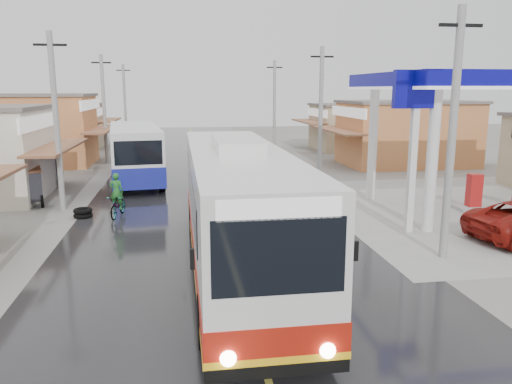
# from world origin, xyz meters

# --- Properties ---
(ground) EXTENTS (120.00, 120.00, 0.00)m
(ground) POSITION_xyz_m (0.00, 0.00, 0.00)
(ground) COLOR slate
(ground) RESTS_ON ground
(road) EXTENTS (12.00, 90.00, 0.02)m
(road) POSITION_xyz_m (0.00, 15.00, 0.01)
(road) COLOR black
(road) RESTS_ON ground
(centre_line) EXTENTS (0.15, 90.00, 0.01)m
(centre_line) POSITION_xyz_m (0.00, 15.00, 0.02)
(centre_line) COLOR #D8CC4C
(centre_line) RESTS_ON road
(shopfronts_right) EXTENTS (11.00, 44.00, 4.80)m
(shopfronts_right) POSITION_xyz_m (15.00, 12.00, 0.00)
(shopfronts_right) COLOR beige
(shopfronts_right) RESTS_ON ground
(utility_poles_left) EXTENTS (1.60, 50.00, 8.00)m
(utility_poles_left) POSITION_xyz_m (-7.00, 16.00, 0.00)
(utility_poles_left) COLOR gray
(utility_poles_left) RESTS_ON ground
(utility_poles_right) EXTENTS (1.60, 36.00, 8.00)m
(utility_poles_right) POSITION_xyz_m (7.00, 15.00, 0.00)
(utility_poles_right) COLOR gray
(utility_poles_right) RESTS_ON ground
(coach_bus) EXTENTS (3.06, 13.06, 4.07)m
(coach_bus) POSITION_xyz_m (0.11, -0.12, 1.96)
(coach_bus) COLOR silver
(coach_bus) RESTS_ON road
(second_bus) EXTENTS (3.90, 10.33, 3.34)m
(second_bus) POSITION_xyz_m (-4.20, 15.82, 1.80)
(second_bus) COLOR silver
(second_bus) RESTS_ON road
(cyclist) EXTENTS (0.98, 1.92, 1.98)m
(cyclist) POSITION_xyz_m (-4.30, 7.25, 0.65)
(cyclist) COLOR black
(cyclist) RESTS_ON ground
(tricycle_near) EXTENTS (2.13, 2.49, 1.79)m
(tricycle_near) POSITION_xyz_m (-8.95, 10.29, 1.02)
(tricycle_near) COLOR #26262D
(tricycle_near) RESTS_ON ground
(tricycle_far) EXTENTS (1.83, 2.25, 1.68)m
(tricycle_far) POSITION_xyz_m (-9.02, 15.45, 0.96)
(tricycle_far) COLOR #26262D
(tricycle_far) RESTS_ON ground
(tyre_stack) EXTENTS (0.82, 0.82, 0.42)m
(tyre_stack) POSITION_xyz_m (-5.81, 7.33, 0.21)
(tyre_stack) COLOR black
(tyre_stack) RESTS_ON ground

